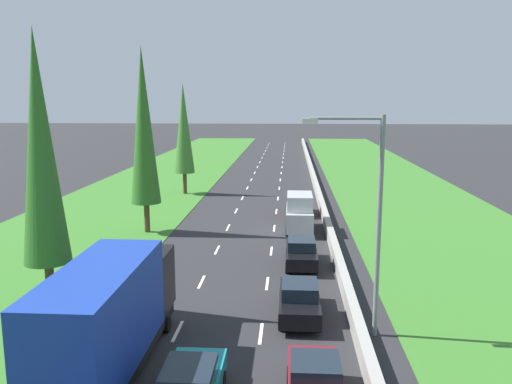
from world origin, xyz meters
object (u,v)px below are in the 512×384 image
(black_sedan_right_lane, at_px, (299,299))
(silver_van_right_lane, at_px, (299,213))
(black_sedan_right_lane_fourth, at_px, (301,252))
(red_hatchback_right_lane, at_px, (300,204))
(poplar_tree_third, at_px, (144,127))
(maroon_hatchback_right_lane, at_px, (315,383))
(street_light_mast, at_px, (371,211))
(poplar_tree_second, at_px, (40,149))
(poplar_tree_fourth, at_px, (184,129))
(blue_box_truck_left_lane, at_px, (110,316))

(black_sedan_right_lane, height_order, silver_van_right_lane, silver_van_right_lane)
(black_sedan_right_lane_fourth, bearing_deg, red_hatchback_right_lane, 89.38)
(black_sedan_right_lane_fourth, relative_size, poplar_tree_third, 0.34)
(black_sedan_right_lane, distance_m, poplar_tree_third, 19.28)
(maroon_hatchback_right_lane, distance_m, silver_van_right_lane, 22.36)
(black_sedan_right_lane, height_order, poplar_tree_third, poplar_tree_third)
(maroon_hatchback_right_lane, xyz_separation_m, red_hatchback_right_lane, (0.03, 28.22, 0.00))
(maroon_hatchback_right_lane, bearing_deg, street_light_mast, 66.10)
(red_hatchback_right_lane, bearing_deg, black_sedan_right_lane_fourth, -90.62)
(maroon_hatchback_right_lane, height_order, black_sedan_right_lane, maroon_hatchback_right_lane)
(silver_van_right_lane, height_order, poplar_tree_second, poplar_tree_second)
(black_sedan_right_lane, height_order, street_light_mast, street_light_mast)
(poplar_tree_third, relative_size, poplar_tree_fourth, 1.18)
(poplar_tree_fourth, distance_m, street_light_mast, 34.78)
(red_hatchback_right_lane, bearing_deg, maroon_hatchback_right_lane, -90.05)
(red_hatchback_right_lane, bearing_deg, silver_van_right_lane, -91.28)
(black_sedan_right_lane_fourth, height_order, poplar_tree_third, poplar_tree_third)
(poplar_tree_fourth, bearing_deg, red_hatchback_right_lane, -37.67)
(maroon_hatchback_right_lane, xyz_separation_m, black_sedan_right_lane, (-0.36, 6.96, -0.02))
(street_light_mast, bearing_deg, black_sedan_right_lane, 148.94)
(poplar_tree_second, bearing_deg, black_sedan_right_lane_fourth, 30.67)
(maroon_hatchback_right_lane, relative_size, red_hatchback_right_lane, 1.00)
(street_light_mast, bearing_deg, blue_box_truck_left_lane, -158.15)
(silver_van_right_lane, relative_size, poplar_tree_second, 0.39)
(black_sedan_right_lane_fourth, bearing_deg, poplar_tree_fourth, 116.54)
(black_sedan_right_lane, xyz_separation_m, silver_van_right_lane, (0.25, 15.40, 0.59))
(red_hatchback_right_lane, relative_size, poplar_tree_third, 0.29)
(red_hatchback_right_lane, height_order, street_light_mast, street_light_mast)
(poplar_tree_fourth, bearing_deg, black_sedan_right_lane, -69.66)
(black_sedan_right_lane, bearing_deg, red_hatchback_right_lane, 88.97)
(maroon_hatchback_right_lane, height_order, black_sedan_right_lane_fourth, maroon_hatchback_right_lane)
(maroon_hatchback_right_lane, distance_m, poplar_tree_second, 15.42)
(blue_box_truck_left_lane, relative_size, street_light_mast, 1.04)
(black_sedan_right_lane_fourth, distance_m, red_hatchback_right_lane, 13.95)
(maroon_hatchback_right_lane, relative_size, black_sedan_right_lane, 0.87)
(black_sedan_right_lane, relative_size, street_light_mast, 0.50)
(blue_box_truck_left_lane, distance_m, red_hatchback_right_lane, 27.60)
(silver_van_right_lane, xyz_separation_m, red_hatchback_right_lane, (0.13, 5.87, -0.56))
(black_sedan_right_lane, relative_size, red_hatchback_right_lane, 1.15)
(poplar_tree_second, relative_size, poplar_tree_third, 0.96)
(black_sedan_right_lane_fourth, relative_size, street_light_mast, 0.50)
(silver_van_right_lane, bearing_deg, red_hatchback_right_lane, 88.72)
(blue_box_truck_left_lane, xyz_separation_m, silver_van_right_lane, (6.90, 20.79, -0.78))
(silver_van_right_lane, distance_m, street_light_mast, 17.63)
(silver_van_right_lane, distance_m, poplar_tree_third, 12.76)
(poplar_tree_second, xyz_separation_m, poplar_tree_fourth, (0.32, 29.86, -0.76))
(maroon_hatchback_right_lane, xyz_separation_m, blue_box_truck_left_lane, (-7.01, 1.57, 1.35))
(blue_box_truck_left_lane, height_order, street_light_mast, street_light_mast)
(maroon_hatchback_right_lane, distance_m, street_light_mast, 7.29)
(poplar_tree_fourth, bearing_deg, blue_box_truck_left_lane, -82.71)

